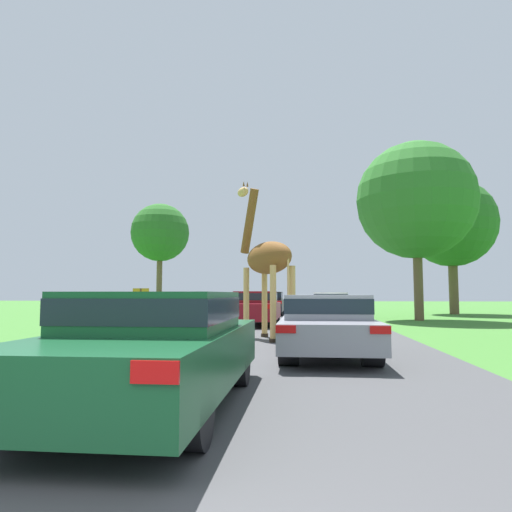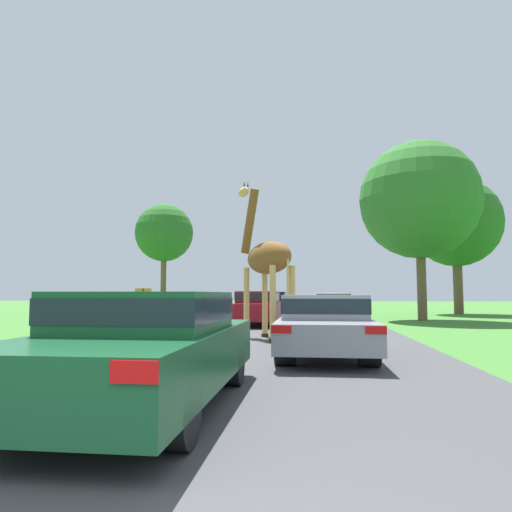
% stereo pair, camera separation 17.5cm
% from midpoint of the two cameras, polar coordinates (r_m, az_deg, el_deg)
% --- Properties ---
extents(road, '(8.35, 120.00, 0.00)m').
position_cam_midpoint_polar(road, '(31.04, 4.57, -7.10)').
color(road, '#424244').
rests_on(road, ground).
extents(giraffe_near_road, '(2.09, 2.55, 4.83)m').
position_cam_midpoint_polar(giraffe_near_road, '(13.14, 1.69, -0.47)').
color(giraffe_near_road, tan).
rests_on(giraffe_near_road, ground).
extents(car_lead_maroon, '(1.78, 4.48, 1.31)m').
position_cam_midpoint_polar(car_lead_maroon, '(5.44, -12.48, -10.76)').
color(car_lead_maroon, '#144C28').
rests_on(car_lead_maroon, ground).
extents(car_queue_right, '(1.80, 4.46, 1.38)m').
position_cam_midpoint_polar(car_queue_right, '(18.91, 0.51, -6.40)').
color(car_queue_right, maroon).
rests_on(car_queue_right, ground).
extents(car_queue_left, '(1.97, 4.65, 1.40)m').
position_cam_midpoint_polar(car_queue_left, '(28.18, 2.06, -5.84)').
color(car_queue_left, black).
rests_on(car_queue_left, ground).
extents(car_far_ahead, '(1.84, 4.18, 1.26)m').
position_cam_midpoint_polar(car_far_ahead, '(9.61, 9.05, -8.30)').
color(car_far_ahead, gray).
rests_on(car_far_ahead, ground).
extents(car_verge_right, '(1.87, 4.05, 1.36)m').
position_cam_midpoint_polar(car_verge_right, '(24.20, 9.81, -5.99)').
color(car_verge_right, silver).
rests_on(car_verge_right, ground).
extents(tree_left_edge, '(5.79, 5.79, 8.80)m').
position_cam_midpoint_polar(tree_left_edge, '(24.01, 19.92, 6.58)').
color(tree_left_edge, brown).
rests_on(tree_left_edge, ground).
extents(tree_centre_back, '(5.61, 5.61, 8.63)m').
position_cam_midpoint_polar(tree_centre_back, '(31.85, 23.84, 3.80)').
color(tree_centre_back, brown).
rests_on(tree_centre_back, ground).
extents(tree_far_right, '(4.46, 4.46, 8.24)m').
position_cam_midpoint_polar(tree_far_right, '(36.04, -11.27, 2.81)').
color(tree_far_right, brown).
rests_on(tree_far_right, ground).
extents(sign_post, '(0.70, 0.08, 1.52)m').
position_cam_midpoint_polar(sign_post, '(19.92, -13.69, -5.26)').
color(sign_post, '#4C3823').
rests_on(sign_post, ground).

